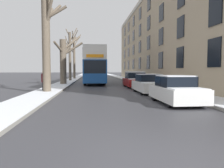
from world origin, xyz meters
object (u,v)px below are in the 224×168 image
double_decker_bus (94,64)px  parked_car_0 (176,90)px  bare_tree_left_3 (74,57)px  parked_car_2 (135,80)px  pedestrian_left_sidewalk (44,80)px  bare_tree_left_2 (70,54)px  bare_tree_left_0 (47,38)px  bare_tree_left_1 (64,59)px  parked_car_1 (149,84)px

double_decker_bus → parked_car_0: double_decker_bus is taller
parked_car_0 → bare_tree_left_3: bearing=103.9°
parked_car_2 → pedestrian_left_sidewalk: (-7.96, -3.88, 0.19)m
bare_tree_left_2 → parked_car_0: size_ratio=2.08×
bare_tree_left_3 → bare_tree_left_0: bearing=-90.0°
bare_tree_left_1 → bare_tree_left_2: (-0.18, 8.44, 1.20)m
bare_tree_left_3 → pedestrian_left_sidewalk: size_ratio=5.27×
bare_tree_left_3 → parked_car_1: bearing=-73.4°
bare_tree_left_1 → bare_tree_left_0: bearing=-90.9°
parked_car_1 → parked_car_2: bearing=90.0°
double_decker_bus → pedestrian_left_sidewalk: size_ratio=6.68×
bare_tree_left_2 → parked_car_2: bearing=-58.9°
bare_tree_left_3 → double_decker_bus: size_ratio=0.79×
bare_tree_left_2 → parked_car_1: bearing=-67.0°
parked_car_0 → bare_tree_left_2: bearing=108.1°
bare_tree_left_2 → parked_car_2: bare_tree_left_2 is taller
bare_tree_left_2 → pedestrian_left_sidewalk: size_ratio=5.03×
bare_tree_left_3 → pedestrian_left_sidewalk: bare_tree_left_3 is taller
bare_tree_left_0 → bare_tree_left_3: bearing=90.0°
parked_car_1 → bare_tree_left_3: bearing=106.6°
bare_tree_left_0 → bare_tree_left_1: bearing=89.1°
bare_tree_left_1 → bare_tree_left_3: bearing=90.5°
bare_tree_left_0 → parked_car_1: 8.17m
parked_car_1 → pedestrian_left_sidewalk: bearing=170.1°
parked_car_2 → pedestrian_left_sidewalk: pedestrian_left_sidewalk is taller
bare_tree_left_0 → bare_tree_left_2: (-0.04, 17.31, 0.14)m
pedestrian_left_sidewalk → bare_tree_left_3: bearing=16.6°
pedestrian_left_sidewalk → parked_car_1: bearing=-82.0°
bare_tree_left_2 → bare_tree_left_3: (0.04, 7.27, -0.07)m
double_decker_bus → parked_car_2: 7.75m
bare_tree_left_2 → bare_tree_left_3: 7.27m
parked_car_0 → parked_car_2: (0.00, 10.46, 0.05)m
bare_tree_left_2 → double_decker_bus: bearing=-58.9°
parked_car_0 → parked_car_2: 10.46m
bare_tree_left_2 → bare_tree_left_1: bearing=-88.8°
bare_tree_left_0 → parked_car_2: size_ratio=1.88×
parked_car_2 → pedestrian_left_sidewalk: bearing=-154.0°
bare_tree_left_0 → parked_car_2: 9.51m
bare_tree_left_2 → parked_car_1: (7.48, -17.66, -3.50)m
double_decker_bus → parked_car_1: 12.50m
bare_tree_left_0 → double_decker_bus: size_ratio=0.74×
parked_car_0 → bare_tree_left_1: bearing=116.9°
bare_tree_left_2 → pedestrian_left_sidewalk: (-0.48, -16.27, -3.26)m
bare_tree_left_0 → bare_tree_left_1: 8.93m
parked_car_1 → parked_car_2: 5.27m
bare_tree_left_0 → bare_tree_left_3: size_ratio=0.94×
bare_tree_left_1 → parked_car_1: size_ratio=1.36×
bare_tree_left_0 → double_decker_bus: 12.02m
bare_tree_left_0 → pedestrian_left_sidewalk: (-0.52, 1.04, -3.11)m
bare_tree_left_1 → double_decker_bus: bearing=36.6°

